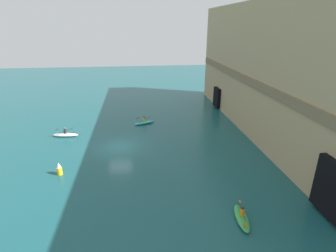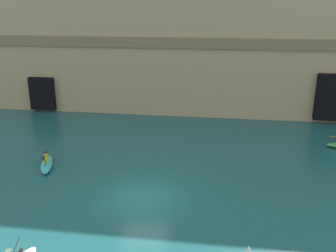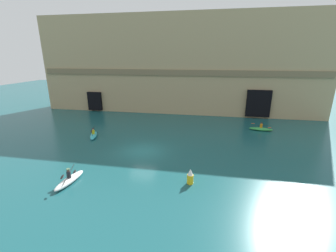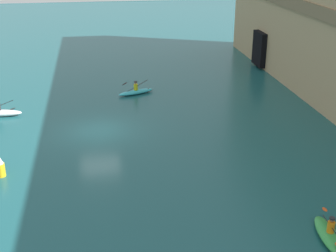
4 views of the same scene
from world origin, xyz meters
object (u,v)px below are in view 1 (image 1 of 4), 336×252
object	(u,v)px
kayak_cyan	(144,122)
marker_buoy	(59,169)
kayak_white	(66,135)
kayak_green	(242,217)

from	to	relation	value
kayak_cyan	marker_buoy	world-z (taller)	marker_buoy
kayak_white	marker_buoy	distance (m)	8.93
kayak_cyan	kayak_white	bearing A→B (deg)	-2.97
kayak_white	kayak_cyan	xyz separation A→B (m)	(-3.18, 9.58, -0.04)
kayak_green	marker_buoy	xyz separation A→B (m)	(-7.70, -13.98, 0.32)
kayak_white	kayak_cyan	bearing A→B (deg)	24.48
kayak_white	kayak_green	size ratio (longest dim) A/B	1.06
kayak_cyan	kayak_green	xyz separation A→B (m)	(19.67, 5.92, 0.02)
kayak_white	marker_buoy	xyz separation A→B (m)	(8.79, 1.51, 0.30)
kayak_cyan	marker_buoy	bearing A→B (deg)	34.72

